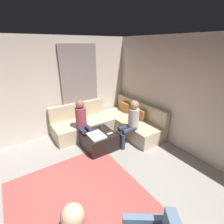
% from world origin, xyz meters
% --- Properties ---
extents(ground_plane, '(6.00, 6.00, 0.10)m').
position_xyz_m(ground_plane, '(0.00, 0.00, -0.05)').
color(ground_plane, gray).
extents(wall_back, '(6.00, 0.12, 2.70)m').
position_xyz_m(wall_back, '(0.00, 2.94, 1.35)').
color(wall_back, beige).
rests_on(wall_back, ground_plane).
extents(wall_left, '(0.12, 6.00, 2.70)m').
position_xyz_m(wall_left, '(-2.94, 0.00, 1.35)').
color(wall_left, beige).
rests_on(wall_left, ground_plane).
extents(curtain_panel, '(0.06, 1.10, 2.50)m').
position_xyz_m(curtain_panel, '(-2.84, 1.30, 1.25)').
color(curtain_panel, gray).
rests_on(curtain_panel, ground_plane).
extents(area_rug, '(2.60, 2.20, 0.01)m').
position_xyz_m(area_rug, '(-0.20, 0.10, 0.01)').
color(area_rug, '#AD4C47').
rests_on(area_rug, ground_plane).
extents(sectional_couch, '(2.10, 2.55, 0.87)m').
position_xyz_m(sectional_couch, '(-2.08, 1.88, 0.28)').
color(sectional_couch, '#C6B593').
rests_on(sectional_couch, ground_plane).
extents(ottoman, '(0.76, 0.76, 0.42)m').
position_xyz_m(ottoman, '(-1.53, 1.16, 0.21)').
color(ottoman, black).
rests_on(ottoman, ground_plane).
extents(folded_blanket, '(0.44, 0.36, 0.04)m').
position_xyz_m(folded_blanket, '(-1.43, 1.04, 0.44)').
color(folded_blanket, white).
rests_on(folded_blanket, ottoman).
extents(coffee_mug, '(0.08, 0.08, 0.10)m').
position_xyz_m(coffee_mug, '(-1.75, 1.34, 0.47)').
color(coffee_mug, '#334C72').
rests_on(coffee_mug, ottoman).
extents(game_remote, '(0.05, 0.15, 0.02)m').
position_xyz_m(game_remote, '(-1.35, 1.38, 0.43)').
color(game_remote, white).
rests_on(game_remote, ottoman).
extents(person_on_couch_back, '(0.30, 0.60, 1.20)m').
position_xyz_m(person_on_couch_back, '(-1.23, 1.93, 0.66)').
color(person_on_couch_back, '#2D3347').
rests_on(person_on_couch_back, ground_plane).
extents(person_on_couch_side, '(0.60, 0.30, 1.20)m').
position_xyz_m(person_on_couch_side, '(-1.93, 0.93, 0.66)').
color(person_on_couch_side, '#2D3347').
rests_on(person_on_couch_side, ground_plane).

